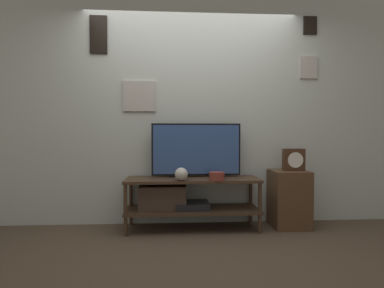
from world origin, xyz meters
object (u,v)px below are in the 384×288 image
object	(u,v)px
vase_round_glass	(181,174)
mantel_clock	(294,160)
vase_wide_bowl	(217,176)
television	(196,150)

from	to	relation	value
vase_round_glass	mantel_clock	size ratio (longest dim) A/B	0.55
mantel_clock	vase_wide_bowl	bearing A→B (deg)	-169.42
television	vase_wide_bowl	size ratio (longest dim) A/B	6.23
television	vase_wide_bowl	bearing A→B (deg)	-51.40
television	vase_round_glass	world-z (taller)	television
vase_wide_bowl	vase_round_glass	size ratio (longest dim) A/B	1.18
television	mantel_clock	world-z (taller)	television
vase_wide_bowl	mantel_clock	world-z (taller)	mantel_clock
vase_round_glass	television	bearing A→B (deg)	55.98
television	mantel_clock	bearing A→B (deg)	-4.26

